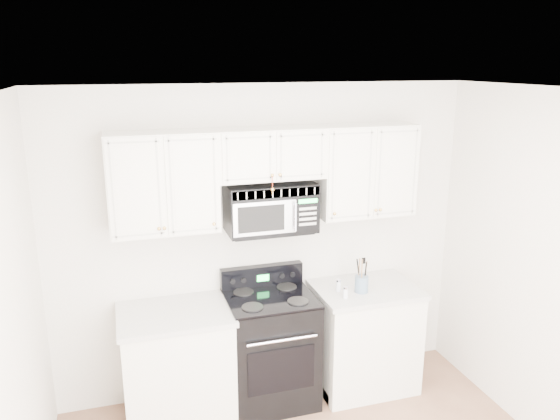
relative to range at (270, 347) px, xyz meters
name	(u,v)px	position (x,y,z in m)	size (l,w,h in m)	color
room	(350,341)	(0.04, -1.45, 0.82)	(3.51, 3.51, 2.61)	#8A634A
base_cabinet_left	(178,369)	(-0.76, -0.02, -0.06)	(0.86, 0.65, 0.92)	silver
base_cabinet_right	(363,340)	(0.84, -0.02, -0.06)	(0.86, 0.65, 0.92)	silver
range	(270,347)	(0.00, 0.00, 0.00)	(0.70, 0.64, 1.11)	black
upper_cabinets	(269,171)	(0.04, 0.13, 1.45)	(2.44, 0.37, 0.75)	silver
microwave	(271,207)	(0.04, 0.11, 1.16)	(0.71, 0.40, 0.39)	black
utensil_crock	(362,283)	(0.76, -0.09, 0.51)	(0.11, 0.11, 0.30)	slate
shaker_salt	(339,285)	(0.58, -0.03, 0.49)	(0.04, 0.04, 0.10)	silver
shaker_pepper	(346,292)	(0.58, -0.17, 0.49)	(0.04, 0.04, 0.10)	silver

